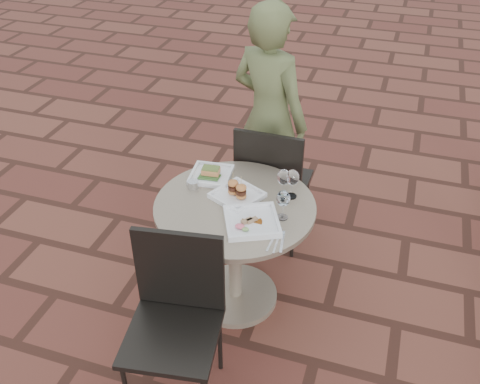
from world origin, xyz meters
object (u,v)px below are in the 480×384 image
(chair_far, at_px, (271,178))
(chair_near, at_px, (176,307))
(cafe_table, at_px, (235,238))
(plate_sliders, at_px, (237,193))
(plate_tuna, at_px, (252,221))
(diner, at_px, (269,119))
(plate_salmon, at_px, (211,174))

(chair_far, distance_m, chair_near, 1.24)
(cafe_table, bearing_deg, plate_sliders, 97.42)
(cafe_table, relative_size, chair_far, 0.97)
(chair_far, bearing_deg, plate_tuna, 97.17)
(chair_near, xyz_separation_m, diner, (0.03, 1.55, 0.25))
(cafe_table, height_order, chair_near, chair_near)
(diner, height_order, plate_salmon, diner)
(plate_sliders, bearing_deg, chair_far, 82.73)
(chair_near, distance_m, diner, 1.57)
(chair_near, relative_size, plate_tuna, 2.52)
(plate_sliders, distance_m, plate_tuna, 0.25)
(plate_salmon, bearing_deg, chair_far, 52.41)
(plate_salmon, distance_m, plate_sliders, 0.26)
(cafe_table, bearing_deg, plate_tuna, -44.48)
(plate_salmon, bearing_deg, chair_near, -80.83)
(cafe_table, height_order, plate_salmon, plate_salmon)
(chair_far, distance_m, plate_sliders, 0.56)
(chair_far, height_order, chair_near, same)
(chair_far, bearing_deg, plate_salmon, 53.06)
(cafe_table, xyz_separation_m, plate_sliders, (-0.01, 0.07, 0.28))
(plate_tuna, bearing_deg, plate_salmon, 135.68)
(chair_far, relative_size, chair_near, 1.00)
(chair_far, bearing_deg, plate_sliders, 83.38)
(diner, height_order, plate_tuna, diner)
(chair_far, relative_size, plate_salmon, 3.60)
(plate_tuna, bearing_deg, plate_sliders, 126.02)
(chair_far, xyz_separation_m, plate_salmon, (-0.28, -0.36, 0.20))
(chair_near, distance_m, plate_salmon, 0.90)
(chair_far, xyz_separation_m, plate_sliders, (-0.07, -0.51, 0.21))
(chair_near, relative_size, diner, 0.58)
(chair_near, relative_size, plate_sliders, 2.90)
(cafe_table, bearing_deg, chair_far, 84.40)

